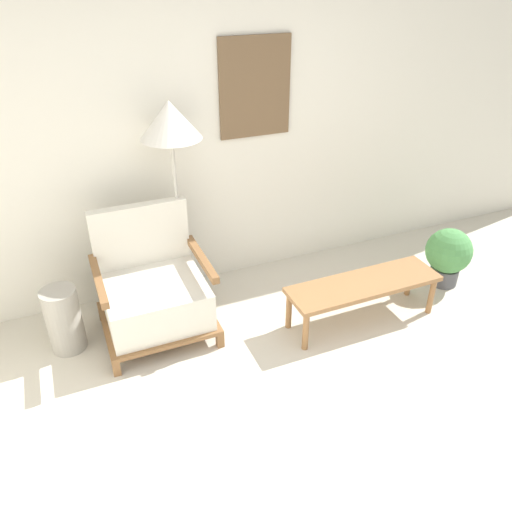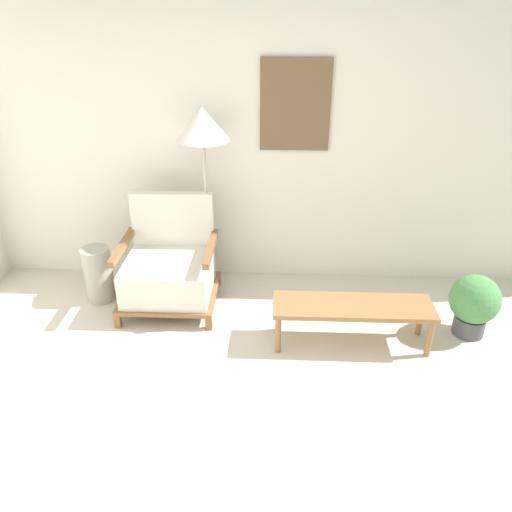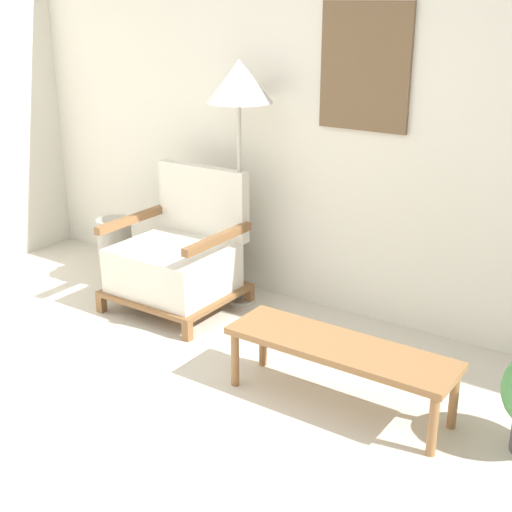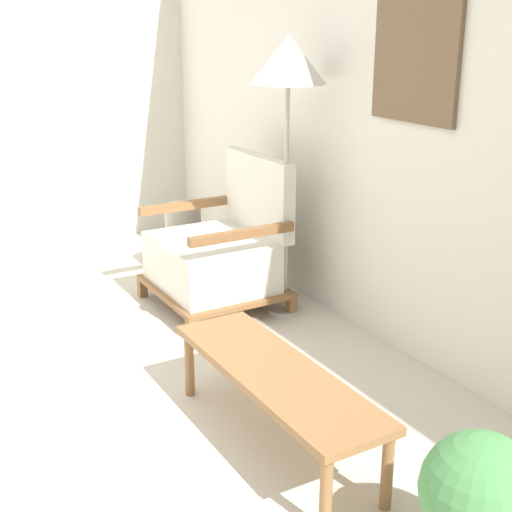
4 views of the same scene
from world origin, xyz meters
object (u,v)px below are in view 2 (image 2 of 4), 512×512
(potted_plant, at_px, (474,303))
(floor_lamp, at_px, (203,130))
(coffee_table, at_px, (353,309))
(vase, at_px, (98,274))
(armchair, at_px, (169,269))

(potted_plant, bearing_deg, floor_lamp, 163.61)
(coffee_table, distance_m, vase, 2.13)
(coffee_table, distance_m, potted_plant, 0.94)
(potted_plant, bearing_deg, coffee_table, -170.31)
(floor_lamp, relative_size, vase, 3.31)
(coffee_table, xyz_separation_m, vase, (-2.06, 0.53, -0.06))
(floor_lamp, xyz_separation_m, vase, (-0.91, -0.23, -1.16))
(vase, bearing_deg, armchair, -4.66)
(floor_lamp, xyz_separation_m, coffee_table, (1.15, -0.77, -1.11))
(floor_lamp, height_order, coffee_table, floor_lamp)
(floor_lamp, height_order, vase, floor_lamp)
(vase, bearing_deg, floor_lamp, 14.44)
(coffee_table, xyz_separation_m, potted_plant, (0.93, 0.16, -0.02))
(coffee_table, height_order, vase, vase)
(potted_plant, bearing_deg, armchair, 172.18)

